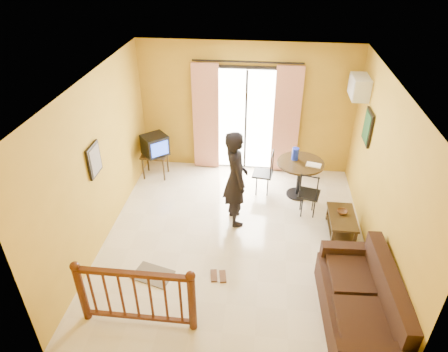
# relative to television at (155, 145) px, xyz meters

# --- Properties ---
(ground) EXTENTS (5.00, 5.00, 0.00)m
(ground) POSITION_rel_television_xyz_m (1.87, -1.89, -0.75)
(ground) COLOR beige
(ground) RESTS_ON ground
(room_shell) EXTENTS (5.00, 5.00, 5.00)m
(room_shell) POSITION_rel_television_xyz_m (1.87, -1.89, 0.95)
(room_shell) COLOR white
(room_shell) RESTS_ON ground
(balcony_door) EXTENTS (2.25, 0.14, 2.46)m
(balcony_door) POSITION_rel_television_xyz_m (1.87, 0.54, 0.43)
(balcony_door) COLOR black
(balcony_door) RESTS_ON ground
(tv_table) EXTENTS (0.54, 0.45, 0.54)m
(tv_table) POSITION_rel_television_xyz_m (-0.03, 0.00, -0.29)
(tv_table) COLOR black
(tv_table) RESTS_ON ground
(television) EXTENTS (0.64, 0.64, 0.43)m
(television) POSITION_rel_television_xyz_m (0.00, 0.00, 0.00)
(television) COLOR black
(television) RESTS_ON tv_table
(picture_left) EXTENTS (0.05, 0.42, 0.52)m
(picture_left) POSITION_rel_television_xyz_m (-0.35, -2.09, 0.80)
(picture_left) COLOR black
(picture_left) RESTS_ON room_shell
(dining_table) EXTENTS (0.92, 0.92, 0.76)m
(dining_table) POSITION_rel_television_xyz_m (3.01, -0.41, -0.15)
(dining_table) COLOR black
(dining_table) RESTS_ON ground
(water_jug) EXTENTS (0.13, 0.13, 0.25)m
(water_jug) POSITION_rel_television_xyz_m (2.90, -0.31, 0.13)
(water_jug) COLOR #1427C0
(water_jug) RESTS_ON dining_table
(serving_tray) EXTENTS (0.32, 0.24, 0.02)m
(serving_tray) POSITION_rel_television_xyz_m (3.25, -0.51, 0.02)
(serving_tray) COLOR white
(serving_tray) RESTS_ON dining_table
(dining_chairs) EXTENTS (1.34, 1.09, 0.95)m
(dining_chairs) POSITION_rel_television_xyz_m (2.73, -0.72, -0.75)
(dining_chairs) COLOR black
(dining_chairs) RESTS_ON ground
(air_conditioner) EXTENTS (0.31, 0.60, 0.40)m
(air_conditioner) POSITION_rel_television_xyz_m (3.96, 0.06, 1.40)
(air_conditioner) COLOR silver
(air_conditioner) RESTS_ON room_shell
(botanical_print) EXTENTS (0.05, 0.50, 0.60)m
(botanical_print) POSITION_rel_television_xyz_m (4.08, -0.59, 0.90)
(botanical_print) COLOR black
(botanical_print) RESTS_ON room_shell
(coffee_table) EXTENTS (0.46, 0.82, 0.37)m
(coffee_table) POSITION_rel_television_xyz_m (3.72, -1.53, -0.51)
(coffee_table) COLOR black
(coffee_table) RESTS_ON ground
(bowl) EXTENTS (0.23, 0.23, 0.06)m
(bowl) POSITION_rel_television_xyz_m (3.72, -1.44, -0.36)
(bowl) COLOR #54321C
(bowl) RESTS_ON coffee_table
(sofa) EXTENTS (0.96, 1.92, 0.90)m
(sofa) POSITION_rel_television_xyz_m (3.73, -3.44, -0.42)
(sofa) COLOR black
(sofa) RESTS_ON ground
(standing_person) EXTENTS (0.63, 0.77, 1.81)m
(standing_person) POSITION_rel_television_xyz_m (1.82, -1.38, 0.15)
(standing_person) COLOR black
(standing_person) RESTS_ON ground
(stair_balustrade) EXTENTS (1.63, 0.13, 1.04)m
(stair_balustrade) POSITION_rel_television_xyz_m (0.72, -3.79, -0.19)
(stair_balustrade) COLOR #471E0F
(stair_balustrade) RESTS_ON ground
(doormat) EXTENTS (0.69, 0.55, 0.02)m
(doormat) POSITION_rel_television_xyz_m (0.66, -2.92, -0.74)
(doormat) COLOR #635A4F
(doormat) RESTS_ON ground
(sandals) EXTENTS (0.28, 0.26, 0.03)m
(sandals) POSITION_rel_television_xyz_m (1.69, -2.84, -0.74)
(sandals) COLOR #54321C
(sandals) RESTS_ON ground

